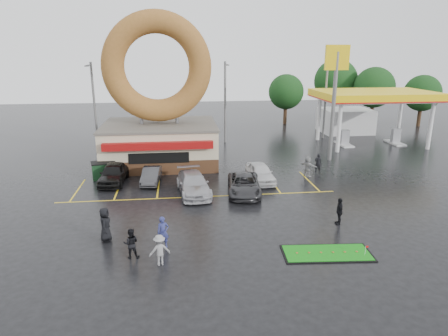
{
  "coord_description": "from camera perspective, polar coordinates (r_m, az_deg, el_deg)",
  "views": [
    {
      "loc": [
        -1.4,
        -23.49,
        10.04
      ],
      "look_at": [
        1.75,
        3.05,
        2.2
      ],
      "focal_mm": 32.0,
      "sensor_mm": 36.0,
      "label": 1
    }
  ],
  "objects": [
    {
      "name": "person_bystander",
      "position": [
        22.91,
        -16.62,
        -7.73
      ],
      "size": [
        0.62,
        0.94,
        1.91
      ],
      "primitive_type": "imported",
      "rotation": [
        0.0,
        0.0,
        1.56
      ],
      "color": "black",
      "rests_on": "ground"
    },
    {
      "name": "person_cameraman",
      "position": [
        25.02,
        16.14,
        -5.93
      ],
      "size": [
        0.55,
        1.02,
        1.66
      ],
      "primitive_type": "imported",
      "rotation": [
        0.0,
        0.0,
        -1.72
      ],
      "color": "black",
      "rests_on": "ground"
    },
    {
      "name": "streetlight_left",
      "position": [
        44.56,
        -18.06,
        8.78
      ],
      "size": [
        0.4,
        2.21,
        9.0
      ],
      "color": "slate",
      "rests_on": "ground"
    },
    {
      "name": "gas_station",
      "position": [
        49.72,
        18.99,
        8.14
      ],
      "size": [
        12.3,
        13.65,
        5.9
      ],
      "color": "silver",
      "rests_on": "ground"
    },
    {
      "name": "person_hoodie",
      "position": [
        19.96,
        -9.18,
        -11.49
      ],
      "size": [
        1.13,
        0.81,
        1.57
      ],
      "primitive_type": "imported",
      "rotation": [
        0.0,
        0.0,
        3.39
      ],
      "color": "gray",
      "rests_on": "ground"
    },
    {
      "name": "streetlight_right",
      "position": [
        48.91,
        14.32,
        9.68
      ],
      "size": [
        0.4,
        2.21,
        9.0
      ],
      "color": "slate",
      "rests_on": "ground"
    },
    {
      "name": "car_grey",
      "position": [
        29.14,
        2.87,
        -2.38
      ],
      "size": [
        2.85,
        5.21,
        1.39
      ],
      "primitive_type": "imported",
      "rotation": [
        0.0,
        0.0,
        -0.11
      ],
      "color": "#313134",
      "rests_on": "ground"
    },
    {
      "name": "person_walker_far",
      "position": [
        35.16,
        13.28,
        0.69
      ],
      "size": [
        0.65,
        0.49,
        1.63
      ],
      "primitive_type": "imported",
      "rotation": [
        0.0,
        0.0,
        2.97
      ],
      "color": "black",
      "rests_on": "ground"
    },
    {
      "name": "tree_far_b",
      "position": [
        61.62,
        26.48,
        9.54
      ],
      "size": [
        4.9,
        4.9,
        7.0
      ],
      "color": "#332114",
      "rests_on": "ground"
    },
    {
      "name": "person_blackjkt",
      "position": [
        20.86,
        -13.14,
        -10.44
      ],
      "size": [
        0.77,
        0.6,
        1.58
      ],
      "primitive_type": "imported",
      "rotation": [
        0.0,
        0.0,
        3.14
      ],
      "color": "black",
      "rests_on": "ground"
    },
    {
      "name": "shell_sign",
      "position": [
        38.39,
        15.62,
        11.79
      ],
      "size": [
        2.2,
        0.36,
        10.6
      ],
      "color": "slate",
      "rests_on": "ground"
    },
    {
      "name": "tree_far_a",
      "position": [
        60.29,
        20.66,
        10.7
      ],
      "size": [
        5.6,
        5.6,
        8.0
      ],
      "color": "#332114",
      "rests_on": "ground"
    },
    {
      "name": "dumpster",
      "position": [
        34.09,
        -16.8,
        -0.36
      ],
      "size": [
        2.04,
        1.6,
        1.3
      ],
      "primitive_type": "cube",
      "rotation": [
        0.0,
        0.0,
        0.25
      ],
      "color": "#163B1E",
      "rests_on": "ground"
    },
    {
      "name": "ground",
      "position": [
        25.58,
        -3.11,
        -6.78
      ],
      "size": [
        120.0,
        120.0,
        0.0
      ],
      "primitive_type": "plane",
      "color": "black",
      "rests_on": "ground"
    },
    {
      "name": "donut_shop",
      "position": [
        36.92,
        -9.25,
        7.45
      ],
      "size": [
        10.2,
        8.7,
        13.5
      ],
      "color": "#472B19",
      "rests_on": "ground"
    },
    {
      "name": "putting_green",
      "position": [
        21.68,
        14.48,
        -11.69
      ],
      "size": [
        4.7,
        2.31,
        0.57
      ],
      "color": "black",
      "rests_on": "ground"
    },
    {
      "name": "person_blue",
      "position": [
        21.54,
        -8.7,
        -9.07
      ],
      "size": [
        0.7,
        0.53,
        1.72
      ],
      "primitive_type": "imported",
      "rotation": [
        0.0,
        0.0,
        0.2
      ],
      "color": "navy",
      "rests_on": "ground"
    },
    {
      "name": "tree_far_c",
      "position": [
        62.21,
        15.69,
        11.88
      ],
      "size": [
        6.3,
        6.3,
        9.0
      ],
      "color": "#332114",
      "rests_on": "ground"
    },
    {
      "name": "car_black",
      "position": [
        32.59,
        -15.5,
        -0.75
      ],
      "size": [
        2.14,
        4.74,
        1.58
      ],
      "primitive_type": "imported",
      "rotation": [
        0.0,
        0.0,
        -0.06
      ],
      "color": "black",
      "rests_on": "ground"
    },
    {
      "name": "car_dgrey",
      "position": [
        32.01,
        -10.35,
        -1.05
      ],
      "size": [
        1.59,
        3.81,
        1.22
      ],
      "primitive_type": "imported",
      "rotation": [
        0.0,
        0.0,
        -0.08
      ],
      "color": "#313134",
      "rests_on": "ground"
    },
    {
      "name": "car_silver",
      "position": [
        29.14,
        -4.41,
        -2.29
      ],
      "size": [
        2.65,
        5.38,
        1.5
      ],
      "primitive_type": "imported",
      "rotation": [
        0.0,
        0.0,
        0.11
      ],
      "color": "#A7A7AC",
      "rests_on": "ground"
    },
    {
      "name": "tree_far_d",
      "position": [
        57.85,
        8.86,
        10.69
      ],
      "size": [
        4.9,
        4.9,
        7.0
      ],
      "color": "#332114",
      "rests_on": "ground"
    },
    {
      "name": "person_walker_near",
      "position": [
        33.79,
        11.85,
        0.22
      ],
      "size": [
        1.37,
        1.56,
        1.71
      ],
      "primitive_type": "imported",
      "rotation": [
        0.0,
        0.0,
        2.23
      ],
      "color": "gray",
      "rests_on": "ground"
    },
    {
      "name": "car_white",
      "position": [
        31.89,
        5.19,
        -0.68
      ],
      "size": [
        2.04,
        4.44,
        1.47
      ],
      "primitive_type": "imported",
      "rotation": [
        0.0,
        0.0,
        0.07
      ],
      "color": "silver",
      "rests_on": "ground"
    },
    {
      "name": "streetlight_mid",
      "position": [
        45.04,
        0.17,
        9.64
      ],
      "size": [
        0.4,
        2.21,
        9.0
      ],
      "color": "slate",
      "rests_on": "ground"
    }
  ]
}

